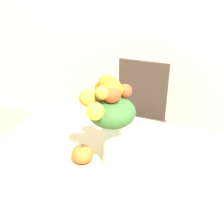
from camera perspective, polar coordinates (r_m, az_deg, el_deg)
wall_back at (r=2.68m, az=12.98°, el=19.01°), size 8.00×0.06×2.70m
dining_table at (r=1.64m, az=0.12°, el=-13.83°), size 1.45×1.19×0.77m
flower_vase at (r=1.52m, az=-0.35°, el=-0.19°), size 0.26×0.35×0.47m
pumpkin at (r=1.66m, az=-5.38°, el=-7.66°), size 0.12×0.12×0.11m
dining_chair_near_window at (r=2.53m, az=4.72°, el=-1.69°), size 0.45×0.45×0.97m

